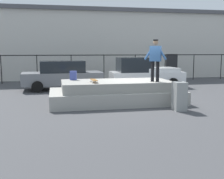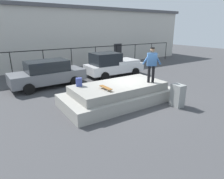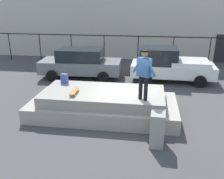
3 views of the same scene
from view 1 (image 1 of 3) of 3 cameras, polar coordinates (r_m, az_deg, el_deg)
ground_plane at (r=12.79m, az=4.86°, el=-2.52°), size 60.00×60.00×0.00m
concrete_ledge at (r=12.47m, az=0.84°, el=-0.69°), size 5.77×2.77×0.98m
skateboarder at (r=12.14m, az=8.77°, el=6.48°), size 0.88×0.60×1.78m
skateboard at (r=11.78m, az=-3.67°, el=1.92°), size 0.25×0.84×0.12m
backpack at (r=12.88m, az=-7.85°, el=2.84°), size 0.33×0.27×0.41m
car_grey_sedan_near at (r=16.94m, az=-10.02°, el=2.93°), size 4.72×2.27×1.70m
car_white_pickup_mid at (r=17.91m, az=6.46°, el=3.43°), size 4.57×2.21×1.86m
utility_box at (r=11.22m, az=13.48°, el=-1.32°), size 0.47×0.62×1.11m
fence_row at (r=20.88m, az=-1.65°, el=5.46°), size 24.06×0.06×2.00m
warehouse_building at (r=26.22m, az=-3.70°, el=9.06°), size 30.52×8.24×5.63m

